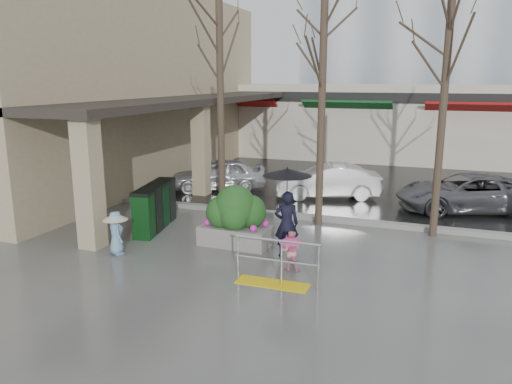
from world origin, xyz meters
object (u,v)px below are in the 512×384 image
Objects in this scene: tree_west at (220,53)px; car_c at (467,193)px; tree_mideast at (447,58)px; child_blue at (116,229)px; car_a at (218,174)px; news_boxes at (155,207)px; handrail at (275,268)px; woman at (287,204)px; child_pink at (291,248)px; planter at (236,217)px; car_b at (328,181)px; tree_midwest at (323,46)px.

car_c is at bearing 23.04° from tree_west.
tree_mideast reaches higher than car_c.
child_blue is 7.70m from car_a.
news_boxes is at bearing -120.46° from tree_west.
car_a reaches higher than handrail.
handrail is 2.05m from woman.
car_c is (8.71, 5.26, -0.03)m from news_boxes.
news_boxes is (-0.22, 2.25, -0.00)m from child_blue.
child_pink is 0.50× the size of planter.
child_pink is 7.43m from car_b.
child_blue is (-7.50, -4.33, -4.20)m from tree_mideast.
car_b is at bearing 79.20° from planter.
handrail is 0.29× the size of tree_mideast.
child_blue is at bearing -8.37° from woman.
car_b is (-0.35, 6.52, -0.72)m from woman.
tree_west is 6.50m from tree_mideast.
tree_midwest is 6.26× the size of child_blue.
tree_midwest is 7.34× the size of child_pink.
tree_midwest reaches higher than planter.
car_c is at bearing 44.45° from planter.
car_a is (-5.07, 7.25, 0.08)m from child_pink.
tree_mideast is at bearing -109.11° from child_blue.
tree_midwest reaches higher than news_boxes.
child_pink is (0.08, 0.90, 0.18)m from handrail.
planter is 0.49× the size of car_b.
child_pink is at bearing -133.61° from child_blue.
planter is at bearing -40.69° from woman.
child_blue is 0.29× the size of car_b.
child_pink is at bearing -34.07° from planter.
tree_midwest reaches higher than tree_west.
car_c is at bearing -151.49° from woman.
woman is at bearing -138.56° from tree_mideast.
planter is 8.30m from car_c.
handrail is at bearing -123.19° from tree_mideast.
child_blue is (-4.20, -4.33, -4.57)m from tree_midwest.
tree_mideast is 6.66m from car_b.
handrail is 0.27× the size of tree_midwest.
tree_west is 5.04m from news_boxes.
woman is 4.33m from child_blue.
child_pink is at bearing -128.08° from tree_mideast.
child_pink is 5.01m from news_boxes.
car_c is at bearing 36.61° from tree_midwest.
handrail is 5.34m from news_boxes.
news_boxes is (-4.30, 0.94, -0.68)m from woman.
car_a is (-0.63, 7.67, -0.03)m from child_blue.
news_boxes is at bearing -154.81° from tree_midwest.
car_b reaches higher than child_blue.
handrail is 8.32m from car_b.
car_a is at bearing 83.20° from news_boxes.
tree_west is at bearing -62.10° from child_blue.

